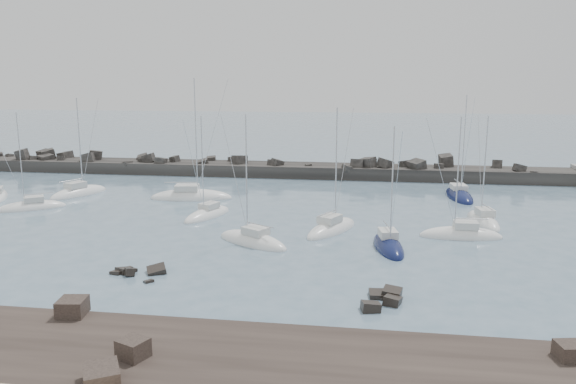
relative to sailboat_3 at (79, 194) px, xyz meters
The scene contains 15 objects.
ground 30.81m from the sailboat_3, 39.01° to the right, with size 400.00×400.00×0.00m, color slate.
rock_shelf 47.81m from the sailboat_3, 60.00° to the right, with size 140.00×12.26×1.76m.
rock_cluster_near 33.66m from the sailboat_3, 53.80° to the right, with size 4.52×3.54×1.47m.
rock_cluster_far 49.08m from the sailboat_3, 37.81° to the right, with size 2.98×4.09×1.40m.
breakwater 24.37m from the sailboat_3, 49.80° to the left, with size 115.00×7.49×5.12m.
sailboat_3 is the anchor object (origin of this frame).
sailboat_4 15.26m from the sailboat_3, ahead, with size 10.69×4.80×16.16m.
sailboat_5 32.47m from the sailboat_3, 33.71° to the right, with size 8.18×6.34×12.82m.
sailboat_6 21.80m from the sailboat_3, 23.73° to the right, with size 4.83×7.90×11.99m.
sailboat_7 36.26m from the sailboat_3, 20.59° to the right, with size 6.00×8.58×13.25m.
sailboat_8 49.26m from the sailboat_3, ahead, with size 3.66×9.14×14.00m.
sailboat_9 48.23m from the sailboat_3, 15.82° to the right, with size 7.91×2.63×12.50m.
sailboat_10 50.03m from the sailboat_3, ahead, with size 3.52×7.86×12.21m.
sailboat_13 43.19m from the sailboat_3, 24.18° to the right, with size 3.64×7.77×11.98m.
sailboat_14 8.44m from the sailboat_3, 99.66° to the right, with size 7.65×6.36×12.14m.
Camera 1 is at (13.63, -47.49, 15.07)m, focal length 35.00 mm.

